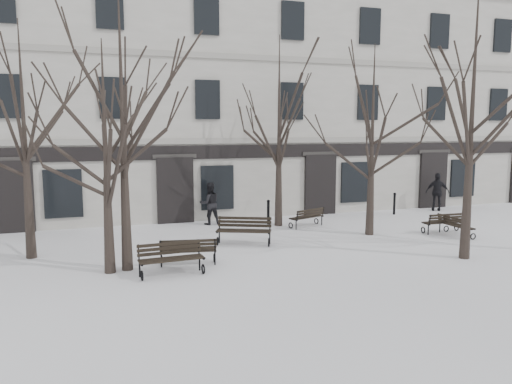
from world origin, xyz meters
name	(u,v)px	position (x,y,z in m)	size (l,w,h in m)	color
ground	(328,262)	(0.00, 0.00, 0.00)	(100.00, 100.00, 0.00)	white
building	(223,103)	(0.00, 12.96, 5.52)	(40.40, 10.20, 11.40)	beige
tree_0	(105,129)	(-6.56, 0.95, 4.15)	(4.65, 4.65, 6.64)	black
tree_1	(122,93)	(-6.06, 1.09, 5.18)	(5.80, 5.80, 8.29)	black
tree_2	(474,85)	(4.39, -0.98, 5.52)	(6.17, 6.17, 8.82)	black
tree_4	(23,111)	(-8.92, 3.47, 4.70)	(5.26, 5.26, 7.52)	black
tree_5	(279,108)	(0.59, 5.93, 4.98)	(5.58, 5.58, 7.97)	black
tree_6	(373,117)	(3.36, 3.12, 4.58)	(5.13, 5.13, 7.33)	black
bench_0	(171,258)	(-4.90, 0.16, 0.51)	(1.89, 0.80, 0.93)	black
bench_1	(188,250)	(-4.25, 1.02, 0.47)	(1.78, 0.89, 0.86)	black
bench_2	(444,222)	(6.31, 2.41, 0.46)	(1.69, 0.66, 0.84)	black
bench_3	(244,230)	(-1.82, 3.10, 0.53)	(2.04, 1.43, 0.98)	black
bench_4	(308,217)	(1.65, 5.26, 0.44)	(1.69, 1.10, 0.81)	black
bench_5	(455,225)	(6.37, 1.85, 0.43)	(0.58, 1.59, 0.80)	black
bollard_a	(268,211)	(0.28, 6.35, 0.58)	(0.14, 0.14, 1.08)	black
bollard_b	(394,203)	(6.90, 6.74, 0.57)	(0.14, 0.14, 1.07)	black
pedestrian_b	(210,224)	(-2.15, 7.11, 0.00)	(0.89, 0.70, 1.84)	black
pedestrian_c	(437,211)	(9.56, 6.98, 0.00)	(1.12, 0.47, 1.91)	black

